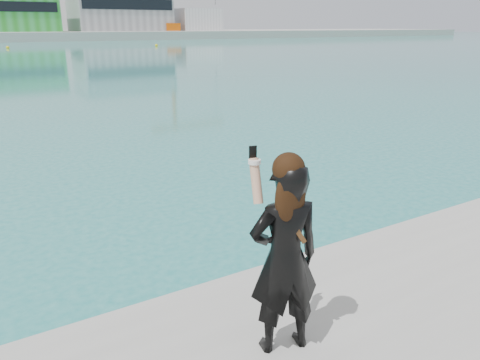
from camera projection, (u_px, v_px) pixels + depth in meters
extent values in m
cube|color=gray|center=(120.00, 8.00, 125.63)|extent=(25.00, 15.00, 12.00)
cube|color=black|center=(129.00, 4.00, 119.29)|extent=(23.75, 0.20, 2.64)
cube|color=silver|center=(197.00, 20.00, 135.87)|extent=(12.00, 10.00, 6.00)
cube|color=#E55F0D|center=(171.00, 27.00, 128.30)|extent=(4.00, 4.00, 2.00)
cylinder|color=silver|center=(56.00, 14.00, 111.66)|extent=(0.16, 0.16, 8.00)
sphere|color=yellow|center=(8.00, 49.00, 72.98)|extent=(0.50, 0.50, 0.50)
sphere|color=yellow|center=(156.00, 46.00, 80.76)|extent=(0.50, 0.50, 0.50)
imported|color=black|center=(285.00, 259.00, 3.83)|extent=(0.69, 0.53, 1.68)
sphere|color=black|center=(289.00, 169.00, 3.57)|extent=(0.26, 0.26, 0.26)
ellipsoid|color=black|center=(290.00, 197.00, 3.59)|extent=(0.28, 0.15, 0.45)
cylinder|color=tan|center=(256.00, 181.00, 3.65)|extent=(0.12, 0.21, 0.36)
cylinder|color=white|center=(255.00, 162.00, 3.64)|extent=(0.10, 0.10, 0.03)
cube|color=black|center=(253.00, 153.00, 3.66)|extent=(0.06, 0.03, 0.12)
cube|color=#4C2D14|center=(294.00, 225.00, 3.66)|extent=(0.23, 0.07, 0.34)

